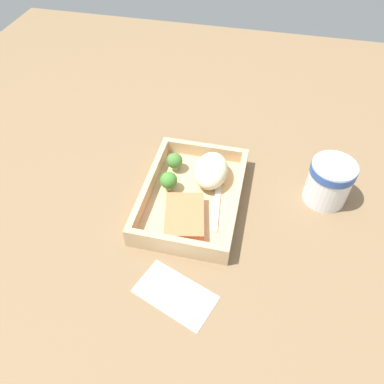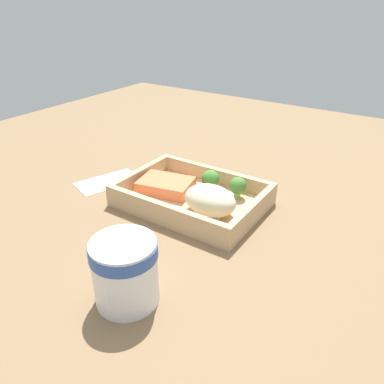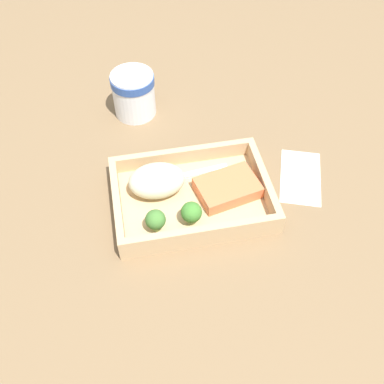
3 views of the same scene
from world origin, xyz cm
name	(u,v)px [view 2 (image 2 of 3)]	position (x,y,z in cm)	size (l,w,h in cm)	color
ground_plane	(192,209)	(0.00, 0.00, -1.00)	(160.00, 160.00, 2.00)	#7D6243
takeout_tray	(192,202)	(0.00, 0.00, 0.60)	(26.36, 18.66, 1.20)	tan
tray_rim	(192,192)	(0.00, 0.00, 2.73)	(26.36, 18.66, 3.06)	tan
salmon_fillet	(166,185)	(-6.19, 0.20, 2.37)	(10.23, 7.14, 2.35)	#EB7346
mashed_potatoes	(210,200)	(5.53, -2.65, 3.87)	(9.61, 6.82, 5.34)	beige
broccoli_floret_1	(238,186)	(6.90, 5.28, 3.61)	(3.30, 3.30, 4.18)	#87AE66
broccoli_floret_2	(210,179)	(1.06, 4.95, 3.65)	(3.45, 3.45, 4.29)	#7FA160
fork	(183,211)	(1.36, -4.89, 1.42)	(15.89, 3.37, 0.44)	silver
paper_cup	(125,269)	(6.78, -25.61, 5.10)	(8.58, 8.58, 9.12)	white
receipt_slip	(108,181)	(-20.39, -1.85, 0.12)	(7.10, 12.92, 0.24)	white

